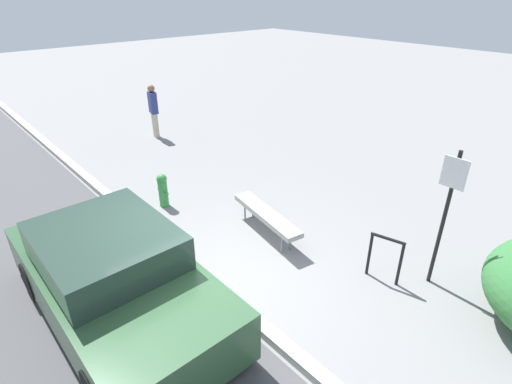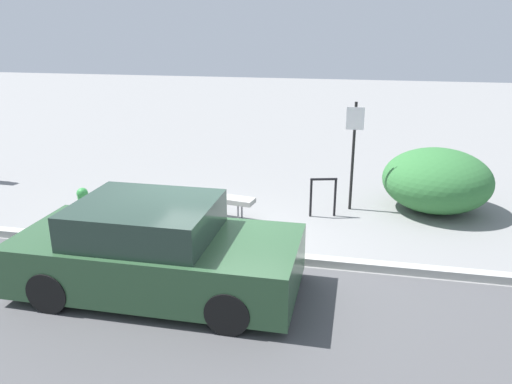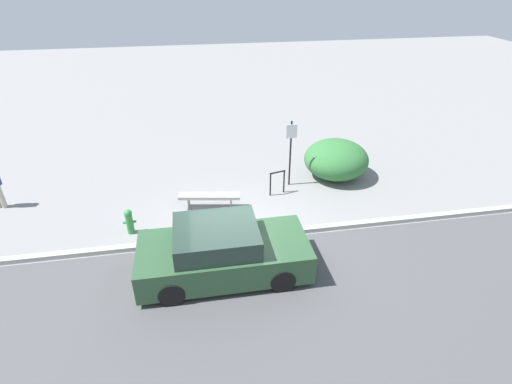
% 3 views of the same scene
% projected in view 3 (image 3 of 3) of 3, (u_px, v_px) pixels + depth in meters
% --- Properties ---
extents(ground_plane, '(60.00, 60.00, 0.00)m').
position_uv_depth(ground_plane, '(236.00, 239.00, 11.12)').
color(ground_plane, gray).
extents(curb, '(60.00, 0.20, 0.13)m').
position_uv_depth(curb, '(236.00, 237.00, 11.09)').
color(curb, '#A8A8A3').
rests_on(curb, ground_plane).
extents(bench, '(1.91, 0.66, 0.48)m').
position_uv_depth(bench, '(209.00, 196.00, 12.29)').
color(bench, gray).
rests_on(bench, ground_plane).
extents(bike_rack, '(0.54, 0.19, 0.83)m').
position_uv_depth(bike_rack, '(277.00, 180.00, 13.02)').
color(bike_rack, black).
rests_on(bike_rack, ground_plane).
extents(sign_post, '(0.36, 0.08, 2.30)m').
position_uv_depth(sign_post, '(291.00, 148.00, 13.11)').
color(sign_post, black).
rests_on(sign_post, ground_plane).
extents(fire_hydrant, '(0.36, 0.22, 0.77)m').
position_uv_depth(fire_hydrant, '(129.00, 221.00, 11.17)').
color(fire_hydrant, '#338C3F').
rests_on(fire_hydrant, ground_plane).
extents(shrub_hedge, '(2.25, 2.22, 1.32)m').
position_uv_depth(shrub_hedge, '(336.00, 159.00, 14.03)').
color(shrub_hedge, '#337038').
rests_on(shrub_hedge, ground_plane).
extents(parked_car_near, '(4.09, 1.88, 1.38)m').
position_uv_depth(parked_car_near, '(222.00, 252.00, 9.61)').
color(parked_car_near, black).
rests_on(parked_car_near, ground_plane).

